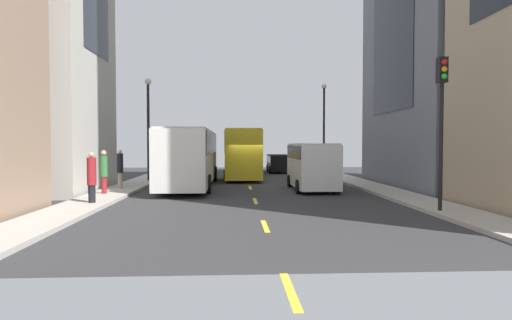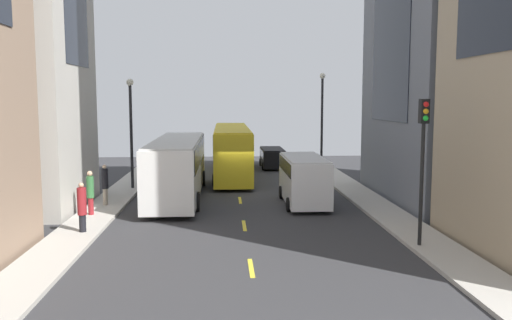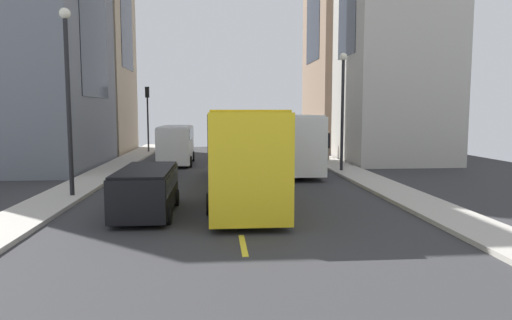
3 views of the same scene
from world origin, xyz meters
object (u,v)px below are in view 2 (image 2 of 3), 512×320
at_px(city_bus_white, 178,163).
at_px(pedestrian_crossing_mid, 105,184).
at_px(pedestrian_waiting_curb, 90,191).
at_px(pedestrian_crossing_near, 82,206).
at_px(car_black_0, 272,156).
at_px(streetcar_yellow, 232,147).
at_px(traffic_light_near_corner, 423,144).
at_px(delivery_van_white, 304,177).

height_order(city_bus_white, pedestrian_crossing_mid, city_bus_white).
bearing_deg(pedestrian_waiting_curb, pedestrian_crossing_near, -47.89).
height_order(car_black_0, pedestrian_crossing_mid, pedestrian_crossing_mid).
distance_m(streetcar_yellow, pedestrian_crossing_mid, 13.21).
height_order(car_black_0, traffic_light_near_corner, traffic_light_near_corner).
bearing_deg(streetcar_yellow, traffic_light_near_corner, -71.16).
bearing_deg(car_black_0, pedestrian_waiting_curb, -119.88).
height_order(pedestrian_crossing_near, traffic_light_near_corner, traffic_light_near_corner).
height_order(city_bus_white, streetcar_yellow, streetcar_yellow).
xyz_separation_m(pedestrian_crossing_mid, pedestrian_waiting_curb, (-0.18, -2.31, 0.00)).
distance_m(streetcar_yellow, delivery_van_white, 11.69).
bearing_deg(delivery_van_white, car_black_0, 91.06).
bearing_deg(delivery_van_white, city_bus_white, 159.88).
bearing_deg(car_black_0, pedestrian_crossing_near, -114.80).
height_order(pedestrian_waiting_curb, traffic_light_near_corner, traffic_light_near_corner).
xyz_separation_m(streetcar_yellow, pedestrian_waiting_curb, (-6.92, -13.64, -0.85)).
bearing_deg(pedestrian_crossing_mid, pedestrian_waiting_curb, 176.51).
height_order(city_bus_white, pedestrian_waiting_curb, city_bus_white).
distance_m(pedestrian_waiting_curb, traffic_light_near_corner, 15.25).
relative_size(city_bus_white, traffic_light_near_corner, 2.34).
height_order(delivery_van_white, pedestrian_crossing_mid, delivery_van_white).
distance_m(pedestrian_crossing_mid, traffic_light_near_corner, 16.18).
xyz_separation_m(streetcar_yellow, pedestrian_crossing_mid, (-6.74, -11.33, -0.85)).
xyz_separation_m(city_bus_white, delivery_van_white, (6.90, -2.53, -0.50)).
distance_m(streetcar_yellow, pedestrian_waiting_curb, 15.32).
relative_size(streetcar_yellow, pedestrian_crossing_near, 7.11).
bearing_deg(pedestrian_crossing_mid, car_black_0, -32.06).
bearing_deg(pedestrian_crossing_near, pedestrian_waiting_curb, -176.59).
distance_m(city_bus_white, car_black_0, 14.50).
height_order(car_black_0, pedestrian_waiting_curb, pedestrian_waiting_curb).
bearing_deg(pedestrian_crossing_mid, streetcar_yellow, -29.87).
distance_m(car_black_0, pedestrian_crossing_near, 23.45).
xyz_separation_m(pedestrian_crossing_near, pedestrian_crossing_mid, (-0.30, 5.65, 0.04)).
distance_m(city_bus_white, delivery_van_white, 7.37).
bearing_deg(city_bus_white, traffic_light_near_corner, -48.41).
bearing_deg(streetcar_yellow, pedestrian_crossing_near, -110.79).
bearing_deg(pedestrian_crossing_near, traffic_light_near_corner, 73.21).
height_order(city_bus_white, car_black_0, city_bus_white).
bearing_deg(city_bus_white, pedestrian_crossing_mid, -141.73).
height_order(delivery_van_white, car_black_0, delivery_van_white).
bearing_deg(car_black_0, city_bus_white, -117.24).
height_order(city_bus_white, pedestrian_crossing_near, city_bus_white).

